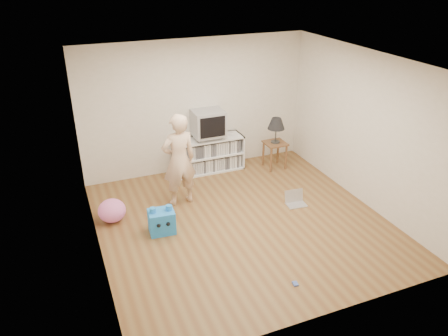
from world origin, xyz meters
name	(u,v)px	position (x,y,z in m)	size (l,w,h in m)	color
ground	(242,222)	(0.00, 0.00, 0.00)	(4.50, 4.50, 0.00)	brown
walls	(244,149)	(0.00, 0.00, 1.30)	(4.52, 4.52, 2.60)	beige
ceiling	(246,63)	(0.00, 0.00, 2.60)	(4.50, 4.50, 0.01)	white
media_unit	(208,154)	(0.16, 2.04, 0.35)	(1.40, 0.45, 0.70)	white
dvd_deck	(208,137)	(0.16, 2.02, 0.73)	(0.45, 0.35, 0.07)	gray
crt_tv	(208,123)	(0.16, 2.02, 1.02)	(0.60, 0.53, 0.50)	#97979C
side_table	(275,149)	(1.46, 1.65, 0.42)	(0.42, 0.42, 0.55)	brown
table_lamp	(276,124)	(1.46, 1.65, 0.94)	(0.34, 0.34, 0.52)	#333333
person	(179,160)	(-0.74, 0.99, 0.82)	(0.60, 0.39, 1.64)	beige
laptop	(295,200)	(1.11, 0.20, 0.06)	(0.36, 0.30, 0.23)	silver
playing_cards	(295,284)	(0.03, -1.64, 0.01)	(0.07, 0.09, 0.02)	#4762BF
plush_blue	(162,221)	(-1.28, 0.22, 0.20)	(0.42, 0.37, 0.46)	#1E81E5
plush_pink	(112,211)	(-1.95, 0.84, 0.19)	(0.45, 0.45, 0.38)	pink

